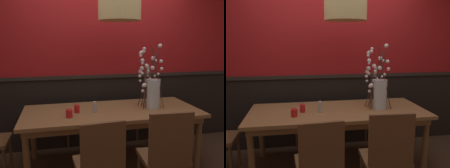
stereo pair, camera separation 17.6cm
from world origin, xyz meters
TOP-DOWN VIEW (x-y plane):
  - ground_plane at (0.00, 0.00)m, footprint 24.00×24.00m
  - back_wall at (0.00, 0.68)m, footprint 5.51×0.14m
  - dining_table at (0.00, 0.00)m, footprint 2.19×0.93m
  - chair_near_side_left at (-0.32, -0.89)m, footprint 0.44×0.47m
  - chair_near_side_right at (0.31, -0.90)m, footprint 0.45×0.41m
  - chair_far_side_right at (0.35, 0.85)m, footprint 0.47×0.41m
  - chair_far_side_left at (-0.35, 0.84)m, footprint 0.43×0.41m
  - vase_with_blossoms at (0.53, -0.00)m, footprint 0.36×0.48m
  - candle_holder_nearer_center at (-0.44, -0.03)m, footprint 0.07×0.07m
  - candle_holder_nearer_edge at (-0.54, -0.19)m, footprint 0.08×0.08m
  - condiment_bottle at (-0.23, -0.08)m, footprint 0.05×0.05m
  - pendant_lamp at (0.08, -0.04)m, footprint 0.50×0.50m

SIDE VIEW (x-z plane):
  - ground_plane at x=0.00m, z-range 0.00..0.00m
  - chair_far_side_left at x=-0.35m, z-range 0.06..0.94m
  - chair_near_side_left at x=-0.32m, z-range 0.05..0.98m
  - chair_far_side_right at x=0.35m, z-range 0.06..1.01m
  - chair_near_side_right at x=0.31m, z-range 0.06..1.03m
  - dining_table at x=0.00m, z-range 0.29..1.02m
  - candle_holder_nearer_edge at x=-0.54m, z-range 0.73..0.82m
  - candle_holder_nearer_center at x=-0.44m, z-range 0.73..0.83m
  - condiment_bottle at x=-0.23m, z-range 0.73..0.87m
  - vase_with_blossoms at x=0.53m, z-range 0.55..1.37m
  - back_wall at x=0.00m, z-range -0.01..2.93m
  - pendant_lamp at x=0.08m, z-range 1.37..2.49m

